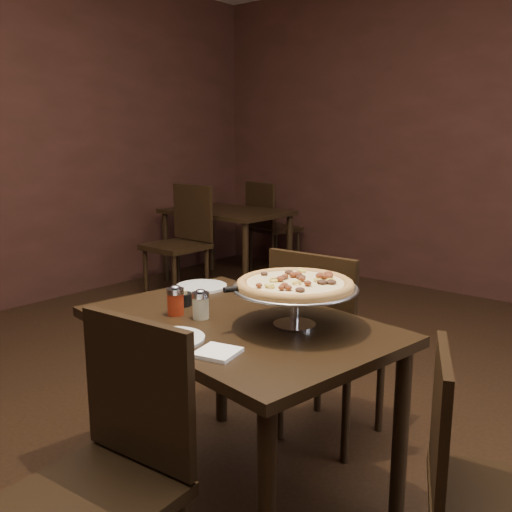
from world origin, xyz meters
The scene contains 16 objects.
room centered at (0.06, 0.03, 1.40)m, with size 6.04×7.04×2.84m.
dining_table centered at (0.09, 0.02, 0.62)m, with size 1.25×0.93×0.72m.
background_table centered at (-2.20, 2.47, 0.62)m, with size 1.13×0.76×0.71m.
pizza_stand centered at (0.29, 0.11, 0.87)m, with size 0.45×0.45×0.19m.
parmesan_shaker centered at (-0.04, -0.05, 0.77)m, with size 0.06×0.06×0.11m.
pepper_flake_shaker centered at (-0.14, -0.07, 0.77)m, with size 0.07×0.07×0.12m.
packet_caddy centered at (-0.22, 0.03, 0.74)m, with size 0.08×0.08×0.06m.
napkin_stack centered at (0.26, -0.27, 0.72)m, with size 0.12×0.12×0.01m, color white.
plate_left centered at (-0.35, 0.27, 0.72)m, with size 0.23×0.23×0.01m, color silver.
plate_near centered at (0.06, -0.28, 0.72)m, with size 0.23×0.23×0.01m, color silver.
serving_spatula centered at (0.16, -0.04, 0.86)m, with size 0.16×0.16×0.03m.
chair_far centered at (0.12, 0.57, 0.49)m, with size 0.44×0.44×0.90m.
chair_near centered at (0.21, -0.65, 0.48)m, with size 0.45×0.45×0.89m.
chair_side centered at (0.99, 0.00, 0.44)m, with size 0.50×0.50×0.81m.
bg_chair_far centered at (-2.18, 3.10, 0.51)m, with size 0.52×0.52×0.93m.
bg_chair_near centered at (-2.13, 1.83, 0.54)m, with size 0.47×0.47×0.98m.
Camera 1 is at (1.43, -1.50, 1.38)m, focal length 40.00 mm.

